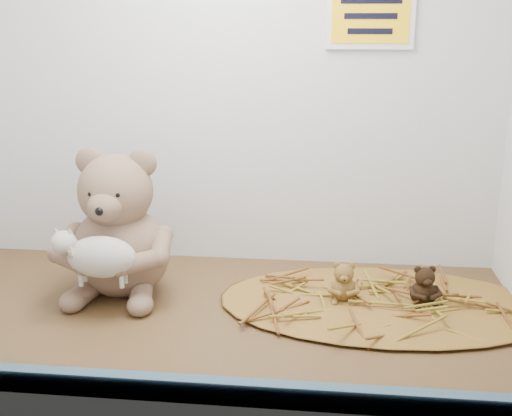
# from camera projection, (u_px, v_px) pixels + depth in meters

# --- Properties ---
(alcove_shell) EXTENTS (1.20, 0.60, 0.90)m
(alcove_shell) POSITION_uv_depth(u_px,v_px,m) (211.00, 72.00, 1.19)
(alcove_shell) COLOR #483018
(alcove_shell) RESTS_ON ground
(front_rail) EXTENTS (1.19, 0.02, 0.04)m
(front_rail) POSITION_uv_depth(u_px,v_px,m) (172.00, 388.00, 0.96)
(front_rail) COLOR #37556A
(front_rail) RESTS_ON shelf_floor
(straw_bed) EXTENTS (0.65, 0.38, 0.01)m
(straw_bed) POSITION_uv_depth(u_px,v_px,m) (382.00, 303.00, 1.26)
(straw_bed) COLOR brown
(straw_bed) RESTS_ON shelf_floor
(main_teddy) EXTENTS (0.24, 0.26, 0.30)m
(main_teddy) POSITION_uv_depth(u_px,v_px,m) (119.00, 222.00, 1.29)
(main_teddy) COLOR #876953
(main_teddy) RESTS_ON shelf_floor
(toy_lamb) EXTENTS (0.17, 0.10, 0.11)m
(toy_lamb) POSITION_uv_depth(u_px,v_px,m) (102.00, 257.00, 1.20)
(toy_lamb) COLOR beige
(toy_lamb) RESTS_ON main_teddy
(mini_teddy_tan) EXTENTS (0.07, 0.07, 0.08)m
(mini_teddy_tan) POSITION_uv_depth(u_px,v_px,m) (344.00, 280.00, 1.26)
(mini_teddy_tan) COLOR brown
(mini_teddy_tan) RESTS_ON straw_bed
(mini_teddy_brown) EXTENTS (0.07, 0.08, 0.08)m
(mini_teddy_brown) POSITION_uv_depth(u_px,v_px,m) (424.00, 284.00, 1.24)
(mini_teddy_brown) COLOR black
(mini_teddy_brown) RESTS_ON straw_bed
(wall_sign) EXTENTS (0.16, 0.01, 0.11)m
(wall_sign) POSITION_uv_depth(u_px,v_px,m) (371.00, 16.00, 1.33)
(wall_sign) COLOR yellow
(wall_sign) RESTS_ON back_wall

